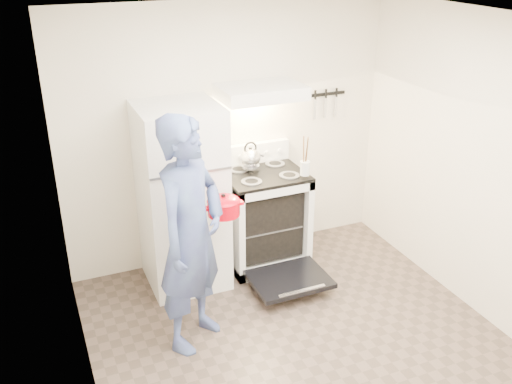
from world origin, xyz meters
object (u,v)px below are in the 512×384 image
(refrigerator, at_px, (182,198))
(person, at_px, (191,236))
(tea_kettle, at_px, (250,156))
(stove_body, at_px, (263,219))
(dutch_oven, at_px, (224,208))

(refrigerator, xyz_separation_m, person, (-0.18, -0.87, 0.09))
(refrigerator, xyz_separation_m, tea_kettle, (0.72, 0.13, 0.24))
(stove_body, bearing_deg, dutch_oven, -134.83)
(tea_kettle, xyz_separation_m, person, (-0.90, -1.00, -0.15))
(person, height_order, dutch_oven, person)
(refrigerator, bearing_deg, person, -101.53)
(refrigerator, relative_size, tea_kettle, 5.96)
(person, bearing_deg, stove_body, 2.45)
(dutch_oven, bearing_deg, stove_body, 45.17)
(tea_kettle, relative_size, dutch_oven, 0.86)
(person, xyz_separation_m, dutch_oven, (0.36, 0.26, 0.05))
(tea_kettle, bearing_deg, dutch_oven, -126.11)
(tea_kettle, bearing_deg, stove_body, -48.52)
(refrigerator, height_order, dutch_oven, refrigerator)
(refrigerator, relative_size, person, 0.90)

